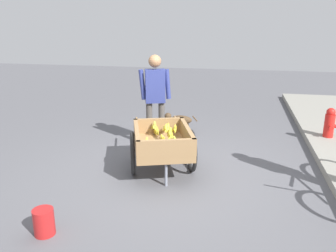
% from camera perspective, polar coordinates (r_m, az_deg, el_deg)
% --- Properties ---
extents(ground_plane, '(24.00, 24.00, 0.00)m').
position_cam_1_polar(ground_plane, '(5.08, 0.64, -8.33)').
color(ground_plane, '#56565B').
extents(fruit_cart, '(1.81, 1.25, 0.73)m').
position_cam_1_polar(fruit_cart, '(5.07, -0.93, -3.01)').
color(fruit_cart, '#937047').
rests_on(fruit_cart, ground).
extents(vendor_person, '(0.30, 0.54, 1.64)m').
position_cam_1_polar(vendor_person, '(6.02, -2.14, 5.55)').
color(vendor_person, '#4C4742').
rests_on(vendor_person, ground).
extents(dog, '(0.18, 0.67, 0.40)m').
position_cam_1_polar(dog, '(6.94, 1.86, 1.06)').
color(dog, '#4C3823').
rests_on(dog, ground).
extents(fire_hydrant, '(0.25, 0.25, 0.67)m').
position_cam_1_polar(fire_hydrant, '(6.97, 25.19, 0.03)').
color(fire_hydrant, red).
rests_on(fire_hydrant, ground).
extents(plastic_bucket, '(0.22, 0.22, 0.29)m').
position_cam_1_polar(plastic_bucket, '(3.98, -19.90, -14.74)').
color(plastic_bucket, '#B21E1E').
rests_on(plastic_bucket, ground).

